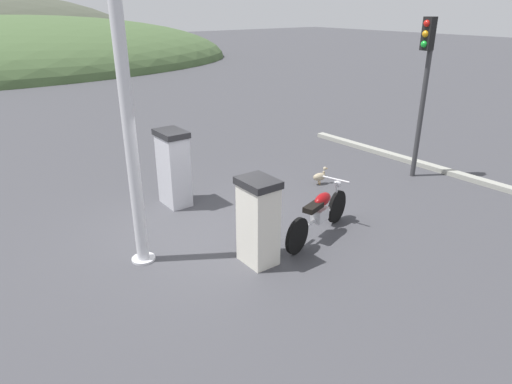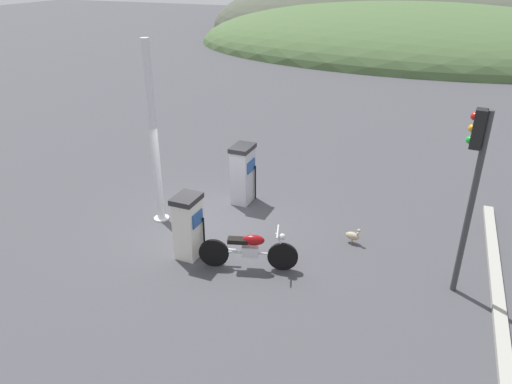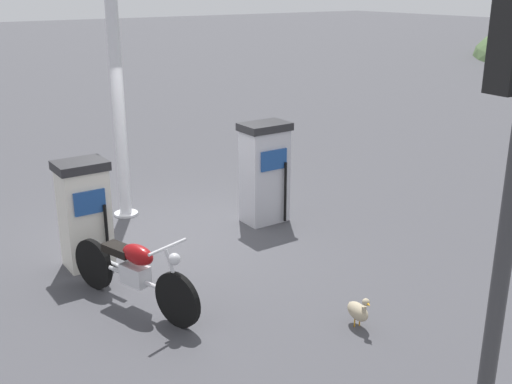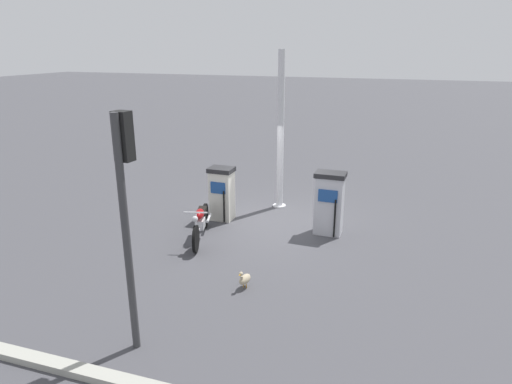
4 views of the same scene
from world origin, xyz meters
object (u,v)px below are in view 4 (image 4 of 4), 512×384
Objects in this scene: canopy_support_pole at (280,134)px; fuel_pump_near at (222,193)px; wandering_duck at (245,279)px; fuel_pump_far at (329,203)px; roadside_traffic_light at (126,194)px; motorcycle_near_pump at (201,222)px.

fuel_pump_near is at bearing -37.98° from canopy_support_pole.
canopy_support_pole is at bearing -171.40° from wandering_duck.
fuel_pump_far is 0.36× the size of canopy_support_pole.
motorcycle_near_pump is at bearing -167.65° from roadside_traffic_light.
motorcycle_near_pump is 3.68m from canopy_support_pole.
fuel_pump_near is 3.54× the size of wandering_duck.
roadside_traffic_light is at bearing -20.11° from fuel_pump_far.
fuel_pump_far is 2.74m from canopy_support_pole.
fuel_pump_near is at bearing -149.67° from wandering_duck.
fuel_pump_near reaches higher than motorcycle_near_pump.
fuel_pump_far is 3.31m from motorcycle_near_pump.
roadside_traffic_light reaches higher than wandering_duck.
wandering_duck is at bearing 45.35° from motorcycle_near_pump.
canopy_support_pole reaches higher than motorcycle_near_pump.
roadside_traffic_light is at bearing 9.73° from fuel_pump_near.
fuel_pump_near is 3.91m from wandering_duck.
fuel_pump_far is at bearing 162.56° from wandering_duck.
wandering_duck is (3.34, 1.95, -0.56)m from fuel_pump_near.
wandering_duck is at bearing 30.33° from fuel_pump_near.
roadside_traffic_light is 7.15m from canopy_support_pole.
roadside_traffic_light is (5.58, -2.04, 1.76)m from fuel_pump_far.
motorcycle_near_pump is at bearing -134.65° from wandering_duck.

